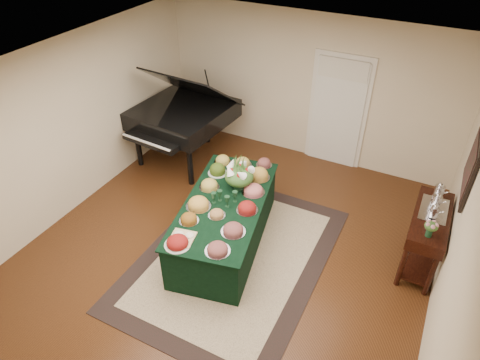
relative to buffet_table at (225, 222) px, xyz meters
The scene contains 14 objects.
ground 0.42m from the buffet_table, 32.38° to the right, with size 6.00×6.00×0.00m, color black.
area_rug 0.52m from the buffet_table, 41.10° to the right, with size 2.44×3.42×0.01m.
kitchen_doorway 3.04m from the buffet_table, 75.67° to the left, with size 1.05×0.07×2.10m.
buffet_table is the anchor object (origin of this frame).
food_platters 0.44m from the buffet_table, 104.45° to the left, with size 1.21×2.40×0.13m.
cutting_board 0.97m from the buffet_table, 98.07° to the right, with size 0.36×0.36×0.10m.
green_goblets 0.47m from the buffet_table, 84.57° to the right, with size 0.33×0.23×0.18m.
floral_centerpiece 0.75m from the buffet_table, 85.93° to the left, with size 0.44×0.44×0.44m.
grand_piano 2.53m from the buffet_table, 136.48° to the left, with size 1.75×1.94×1.85m.
wicker_basket 1.67m from the buffet_table, 124.09° to the left, with size 0.35×0.35×0.22m, color #A17440.
mahogany_sideboard 2.78m from the buffet_table, 17.99° to the left, with size 0.45×1.24×0.89m.
tea_service 2.89m from the buffet_table, 20.93° to the left, with size 0.34×0.58×0.30m.
pink_bouquet 2.74m from the buffet_table, ahead, with size 0.18×0.18×0.23m.
wall_painting 3.28m from the buffet_table, 16.68° to the left, with size 0.05×0.95×0.75m.
Camera 1 is at (2.19, -3.98, 4.53)m, focal length 32.00 mm.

